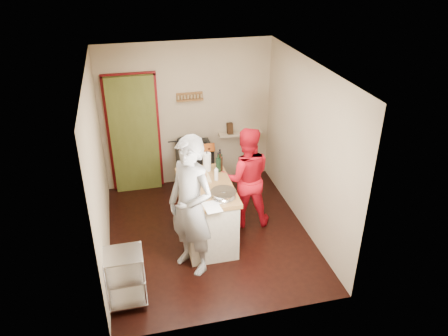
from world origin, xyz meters
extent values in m
plane|color=black|center=(0.00, 0.00, 0.00)|extent=(3.50, 3.50, 0.00)
cube|color=tan|center=(0.00, 1.75, 1.30)|extent=(3.00, 0.04, 2.60)
cube|color=#565B23|center=(-0.95, 1.80, 1.05)|extent=(0.80, 0.40, 2.10)
cube|color=#670B0E|center=(-1.37, 1.73, 1.05)|extent=(0.06, 0.06, 2.10)
cube|color=#670B0E|center=(-0.53, 1.73, 1.05)|extent=(0.06, 0.06, 2.10)
cube|color=#670B0E|center=(-0.95, 1.73, 2.10)|extent=(0.90, 0.06, 0.06)
cube|color=brown|center=(0.05, 1.70, 1.60)|extent=(0.46, 0.09, 0.03)
cube|color=brown|center=(0.05, 1.74, 1.66)|extent=(0.46, 0.02, 0.12)
cube|color=olive|center=(0.05, 1.70, 1.66)|extent=(0.42, 0.04, 0.07)
cube|color=tan|center=(0.95, 1.65, 0.90)|extent=(0.80, 0.18, 0.04)
cube|color=black|center=(0.75, 1.65, 1.02)|extent=(0.10, 0.14, 0.22)
cube|color=tan|center=(-1.50, 0.00, 1.30)|extent=(0.04, 3.50, 2.60)
cube|color=tan|center=(1.50, 0.00, 1.30)|extent=(0.04, 3.50, 2.60)
cube|color=white|center=(0.00, 0.00, 2.61)|extent=(3.00, 3.50, 0.02)
cube|color=black|center=(0.05, 1.43, 0.40)|extent=(0.60, 0.55, 0.80)
cube|color=black|center=(0.05, 1.43, 0.83)|extent=(0.60, 0.55, 0.06)
cube|color=brown|center=(0.05, 1.15, 0.92)|extent=(0.60, 0.15, 0.17)
cylinder|color=black|center=(-0.10, 1.56, 0.91)|extent=(0.26, 0.26, 0.05)
cylinder|color=silver|center=(-1.50, -1.38, 0.40)|extent=(0.02, 0.02, 0.80)
cylinder|color=silver|center=(-1.06, -1.38, 0.40)|extent=(0.02, 0.02, 0.80)
cylinder|color=silver|center=(-1.50, -1.02, 0.40)|extent=(0.02, 0.02, 0.80)
cylinder|color=silver|center=(-1.06, -1.02, 0.40)|extent=(0.02, 0.02, 0.80)
cube|color=silver|center=(-1.28, -1.20, 0.10)|extent=(0.48, 0.40, 0.02)
cube|color=silver|center=(-1.28, -1.20, 0.45)|extent=(0.48, 0.40, 0.02)
cube|color=silver|center=(-1.28, -1.20, 0.78)|extent=(0.48, 0.40, 0.02)
cube|color=beige|center=(-0.04, -0.12, 0.44)|extent=(0.68, 1.19, 0.88)
cube|color=olive|center=(-0.04, -0.12, 0.91)|extent=(0.74, 1.25, 0.06)
cube|color=beige|center=(-0.16, 0.12, 0.96)|extent=(0.40, 0.40, 0.02)
cylinder|color=#C2883C|center=(-0.16, 0.12, 0.98)|extent=(0.32, 0.32, 0.02)
ellipsoid|color=silver|center=(0.11, -0.52, 1.00)|extent=(0.35, 0.35, 0.11)
cylinder|color=white|center=(0.06, 0.32, 1.08)|extent=(0.12, 0.12, 0.28)
cylinder|color=silver|center=(0.13, 0.00, 1.03)|extent=(0.06, 0.06, 0.17)
cube|color=white|center=(-0.08, -0.70, 0.95)|extent=(0.24, 0.32, 0.00)
cylinder|color=black|center=(0.26, 0.35, 1.10)|extent=(0.08, 0.08, 0.31)
cylinder|color=black|center=(0.25, 0.28, 1.10)|extent=(0.08, 0.08, 0.31)
cylinder|color=black|center=(0.22, 0.24, 1.10)|extent=(0.08, 0.08, 0.31)
imported|color=#A5A5A9|center=(-0.36, -0.69, 0.98)|extent=(0.81, 0.85, 1.96)
imported|color=#B60C1A|center=(0.63, 0.18, 0.81)|extent=(0.87, 0.72, 1.63)
camera|label=1|loc=(-1.06, -5.42, 4.08)|focal=35.00mm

